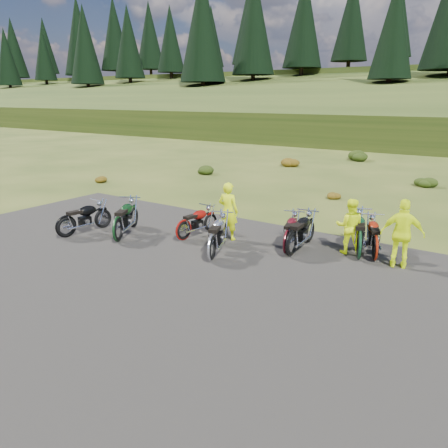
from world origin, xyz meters
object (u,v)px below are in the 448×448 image
Objects in this scene: motorcycle_0 at (67,238)px; person_middle at (228,212)px; motorcycle_3 at (212,261)px; motorcycle_7 at (358,260)px.

person_middle is (4.42, 2.80, 0.92)m from motorcycle_0.
motorcycle_3 is (5.10, 0.96, 0.00)m from motorcycle_0.
person_middle is (-0.68, 1.84, 0.92)m from motorcycle_3.
motorcycle_0 is 9.09m from motorcycle_7.
motorcycle_3 is 2.17m from person_middle.
person_middle is at bearing -49.88° from motorcycle_0.
motorcycle_0 is at bearing 91.51° from motorcycle_7.
motorcycle_7 is (8.44, 3.37, 0.00)m from motorcycle_0.
motorcycle_0 is at bearing 79.41° from motorcycle_3.
motorcycle_7 reaches higher than motorcycle_3.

